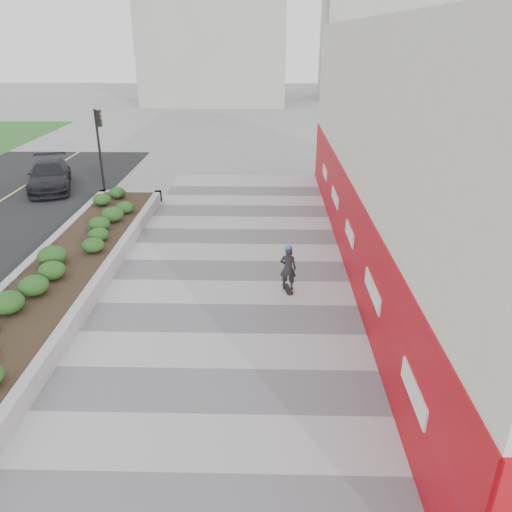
{
  "coord_description": "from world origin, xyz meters",
  "views": [
    {
      "loc": [
        1.19,
        -7.46,
        7.57
      ],
      "look_at": [
        0.85,
        7.0,
        1.1
      ],
      "focal_mm": 35.0,
      "sensor_mm": 36.0,
      "label": 1
    }
  ],
  "objects_px": {
    "car_dark": "(49,175)",
    "planter": "(62,273)",
    "traffic_signal_near": "(100,139)",
    "skateboarder": "(288,268)"
  },
  "relations": [
    {
      "from": "skateboarder",
      "to": "car_dark",
      "type": "xyz_separation_m",
      "value": [
        -12.19,
        11.27,
        -0.07
      ]
    },
    {
      "from": "car_dark",
      "to": "planter",
      "type": "bearing_deg",
      "value": -85.66
    },
    {
      "from": "planter",
      "to": "skateboarder",
      "type": "height_order",
      "value": "skateboarder"
    },
    {
      "from": "skateboarder",
      "to": "car_dark",
      "type": "height_order",
      "value": "skateboarder"
    },
    {
      "from": "planter",
      "to": "car_dark",
      "type": "bearing_deg",
      "value": 113.6
    },
    {
      "from": "planter",
      "to": "skateboarder",
      "type": "bearing_deg",
      "value": -1.88
    },
    {
      "from": "traffic_signal_near",
      "to": "skateboarder",
      "type": "relative_size",
      "value": 2.65
    },
    {
      "from": "car_dark",
      "to": "skateboarder",
      "type": "bearing_deg",
      "value": -62.02
    },
    {
      "from": "planter",
      "to": "traffic_signal_near",
      "type": "distance_m",
      "value": 10.9
    },
    {
      "from": "skateboarder",
      "to": "car_dark",
      "type": "bearing_deg",
      "value": 124.52
    }
  ]
}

